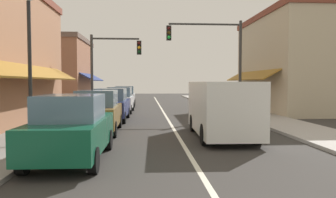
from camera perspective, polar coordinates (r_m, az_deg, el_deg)
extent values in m
plane|color=#33302D|center=(21.16, -0.51, -2.77)|extent=(80.00, 80.00, 0.00)
cube|color=gray|center=(21.54, -15.30, -2.61)|extent=(2.60, 56.00, 0.12)
cube|color=#A39E99|center=(22.17, 13.83, -2.43)|extent=(2.60, 56.00, 0.12)
cube|color=silver|center=(21.16, -0.51, -2.76)|extent=(0.14, 52.00, 0.01)
cube|color=slate|center=(16.04, -24.37, 0.17)|extent=(0.08, 10.64, 1.80)
cube|color=olive|center=(15.83, -22.39, 4.52)|extent=(1.27, 11.76, 0.73)
cube|color=slate|center=(19.12, -21.31, 10.50)|extent=(0.08, 1.10, 1.30)
cube|color=#BCAD8E|center=(25.40, 20.99, 5.42)|extent=(5.22, 10.00, 6.58)
cube|color=brown|center=(25.80, 21.14, 13.18)|extent=(5.42, 10.20, 0.40)
cube|color=slate|center=(24.42, 15.48, 1.18)|extent=(0.08, 7.60, 1.80)
cube|color=olive|center=(24.22, 14.15, 4.02)|extent=(1.27, 8.40, 0.73)
cube|color=slate|center=(22.50, 17.48, 9.52)|extent=(0.08, 1.10, 1.30)
cube|color=slate|center=(26.63, 13.99, 8.52)|extent=(0.08, 1.10, 1.30)
cube|color=#8E5B42|center=(31.99, -18.10, 4.20)|extent=(4.52, 8.00, 5.78)
cube|color=brown|center=(32.22, -18.19, 9.70)|extent=(4.72, 8.20, 0.40)
cube|color=slate|center=(31.53, -14.18, 1.57)|extent=(0.08, 6.08, 1.80)
cube|color=navy|center=(31.42, -13.11, 3.76)|extent=(1.27, 6.72, 0.73)
cube|color=slate|center=(29.86, -14.85, 6.79)|extent=(0.08, 1.10, 1.30)
cube|color=slate|center=(33.32, -13.70, 6.39)|extent=(0.08, 1.10, 1.30)
cube|color=#0F4C33|center=(9.16, -16.39, -5.91)|extent=(1.77, 4.12, 0.80)
cube|color=slate|center=(8.98, -16.60, -1.40)|extent=(1.55, 2.02, 0.66)
cylinder|color=black|center=(10.72, -18.85, -6.84)|extent=(0.21, 0.62, 0.62)
cylinder|color=black|center=(10.40, -10.36, -7.02)|extent=(0.21, 0.62, 0.62)
cylinder|color=black|center=(8.19, -24.02, -9.94)|extent=(0.21, 0.62, 0.62)
cylinder|color=black|center=(7.78, -12.87, -10.44)|extent=(0.21, 0.62, 0.62)
cube|color=brown|center=(13.97, -12.17, -2.84)|extent=(1.73, 4.10, 0.80)
cube|color=slate|center=(13.82, -12.26, 0.13)|extent=(1.53, 2.00, 0.66)
cylinder|color=black|center=(15.47, -14.36, -3.81)|extent=(0.20, 0.62, 0.62)
cylinder|color=black|center=(15.27, -8.49, -3.83)|extent=(0.20, 0.62, 0.62)
cylinder|color=black|center=(12.84, -16.51, -5.21)|extent=(0.20, 0.62, 0.62)
cylinder|color=black|center=(12.59, -9.43, -5.28)|extent=(0.20, 0.62, 0.62)
cube|color=navy|center=(18.11, -9.86, -1.52)|extent=(1.82, 4.14, 0.80)
cube|color=slate|center=(17.97, -9.92, 0.78)|extent=(1.57, 2.04, 0.66)
cylinder|color=black|center=(19.59, -11.64, -2.37)|extent=(0.21, 0.62, 0.62)
cylinder|color=black|center=(19.40, -7.02, -2.39)|extent=(0.21, 0.62, 0.62)
cylinder|color=black|center=(16.94, -13.09, -3.21)|extent=(0.21, 0.62, 0.62)
cylinder|color=black|center=(16.72, -7.74, -3.24)|extent=(0.21, 0.62, 0.62)
cube|color=silver|center=(23.05, -8.36, -0.56)|extent=(1.79, 4.13, 0.80)
cube|color=slate|center=(22.92, -8.39, 1.25)|extent=(1.55, 2.03, 0.66)
cylinder|color=black|center=(24.51, -9.89, -1.30)|extent=(0.21, 0.62, 0.62)
cylinder|color=black|center=(24.37, -6.20, -1.30)|extent=(0.21, 0.62, 0.62)
cylinder|color=black|center=(21.83, -10.75, -1.83)|extent=(0.21, 0.62, 0.62)
cylinder|color=black|center=(21.67, -6.60, -1.83)|extent=(0.21, 0.62, 0.62)
cube|color=#B7BABF|center=(28.78, -7.55, 0.13)|extent=(1.79, 4.13, 0.80)
cube|color=slate|center=(28.65, -7.57, 1.58)|extent=(1.55, 2.02, 0.66)
cylinder|color=black|center=(30.20, -8.93, -0.51)|extent=(0.21, 0.62, 0.62)
cylinder|color=black|center=(30.12, -5.92, -0.49)|extent=(0.21, 0.62, 0.62)
cylinder|color=black|center=(27.50, -9.32, -0.84)|extent=(0.21, 0.62, 0.62)
cylinder|color=black|center=(27.42, -6.02, -0.83)|extent=(0.21, 0.62, 0.62)
cube|color=silver|center=(12.58, 9.32, -1.36)|extent=(2.08, 5.04, 1.90)
cube|color=slate|center=(14.91, 7.43, 0.97)|extent=(1.73, 0.31, 0.84)
cube|color=black|center=(15.16, 7.28, -3.23)|extent=(1.87, 0.24, 0.24)
cylinder|color=black|center=(14.04, 4.44, -4.20)|extent=(0.26, 0.73, 0.72)
cylinder|color=black|center=(14.36, 11.46, -4.09)|extent=(0.26, 0.73, 0.72)
cylinder|color=black|center=(11.00, 6.44, -6.19)|extent=(0.26, 0.73, 0.72)
cylinder|color=black|center=(11.41, 15.27, -5.95)|extent=(0.26, 0.73, 0.72)
cylinder|color=#333333|center=(21.48, 12.50, 5.28)|extent=(0.18, 0.18, 6.02)
cylinder|color=#333333|center=(21.25, 6.47, 12.85)|extent=(4.60, 0.12, 0.12)
cube|color=black|center=(20.69, 0.15, 11.45)|extent=(0.30, 0.24, 0.90)
sphere|color=#420F0F|center=(20.61, 0.17, 12.28)|extent=(0.20, 0.20, 0.20)
sphere|color=#3D2D0C|center=(20.56, 0.17, 11.51)|extent=(0.20, 0.20, 0.20)
sphere|color=green|center=(20.52, 0.17, 10.74)|extent=(0.20, 0.20, 0.20)
cylinder|color=#333333|center=(22.21, -13.15, 4.19)|extent=(0.18, 0.18, 5.24)
cylinder|color=#333333|center=(22.20, -9.17, 10.36)|extent=(3.13, 0.12, 0.12)
cube|color=black|center=(21.87, -5.07, 8.92)|extent=(0.30, 0.24, 0.90)
sphere|color=#420F0F|center=(21.77, -5.08, 9.69)|extent=(0.20, 0.20, 0.20)
sphere|color=yellow|center=(21.74, -5.07, 8.96)|extent=(0.20, 0.20, 0.20)
sphere|color=#0C3316|center=(21.71, -5.07, 8.22)|extent=(0.20, 0.20, 0.20)
cylinder|color=black|center=(11.47, -22.96, 3.94)|extent=(0.12, 0.12, 4.69)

